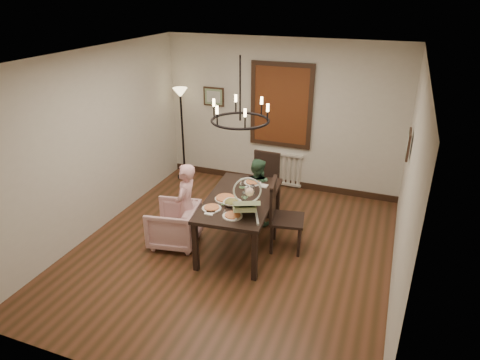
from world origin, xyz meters
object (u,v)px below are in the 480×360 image
Objects in this scene: dining_table at (240,203)px; chair_far at (262,184)px; seated_man at (256,196)px; baby_bouncer at (246,202)px; chair_right at (287,216)px; floor_lamp at (183,135)px; elderly_woman at (187,213)px; armchair at (174,225)px; drinking_glass at (245,197)px.

dining_table is 1.68× the size of chair_far.
seated_man is 1.29m from baby_bouncer.
floor_lamp reaches higher than chair_right.
elderly_woman is 1.97× the size of baby_bouncer.
dining_table is at bearing 98.63° from armchair.
drinking_glass is (-0.15, 0.36, -0.11)m from baby_bouncer.
floor_lamp reaches higher than elderly_woman.
elderly_woman is (0.20, 0.05, 0.22)m from armchair.
baby_bouncer reaches higher than armchair.
elderly_woman is 1.09m from baby_bouncer.
seated_man reaches higher than dining_table.
chair_far is at bearing 25.70° from chair_right.
drinking_glass is at bearing 94.06° from armchair.
chair_far is 1.73m from armchair.
floor_lamp is (-1.96, 1.21, 0.44)m from seated_man.
chair_right is 0.61× the size of floor_lamp.
chair_right reaches higher than seated_man.
baby_bouncer reaches higher than chair_far.
chair_right is 0.90m from seated_man.
seated_man is (0.75, 1.02, -0.08)m from elderly_woman.
baby_bouncer is at bearing 106.90° from seated_man.
seated_man reaches higher than drinking_glass.
armchair is at bearing 151.60° from baby_bouncer.
chair_right is 1.70m from armchair.
drinking_glass is at bearing -38.06° from dining_table.
baby_bouncer is (0.24, -0.42, 0.27)m from dining_table.
dining_table is 0.71m from chair_right.
chair_right reaches higher than armchair.
armchair is (-1.62, -0.47, -0.23)m from chair_right.
baby_bouncer is at bearing 77.58° from elderly_woman.
drinking_glass is 0.08× the size of floor_lamp.
floor_lamp is at bearing -155.14° from elderly_woman.
chair_right is at bearing 7.54° from dining_table.
baby_bouncer is at bearing -47.26° from floor_lamp.
baby_bouncer is 4.05× the size of drinking_glass.
seated_man is at bearing 128.29° from armchair.
baby_bouncer is 3.24m from floor_lamp.
elderly_woman is at bearing -165.19° from dining_table.
seated_man is 6.83× the size of drinking_glass.
baby_bouncer reaches higher than elderly_woman.
seated_man is at bearing -83.73° from chair_far.
elderly_woman is at bearing 147.83° from baby_bouncer.
seated_man is 1.69× the size of baby_bouncer.
chair_far is at bearing -80.86° from seated_man.
baby_bouncer is at bearing -77.85° from chair_far.
floor_lamp reaches higher than chair_far.
chair_right is (0.70, -0.97, 0.03)m from chair_far.
floor_lamp is (-1.95, 1.95, 0.20)m from dining_table.
chair_far is 0.96× the size of elderly_woman.
floor_lamp reaches higher than drinking_glass.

